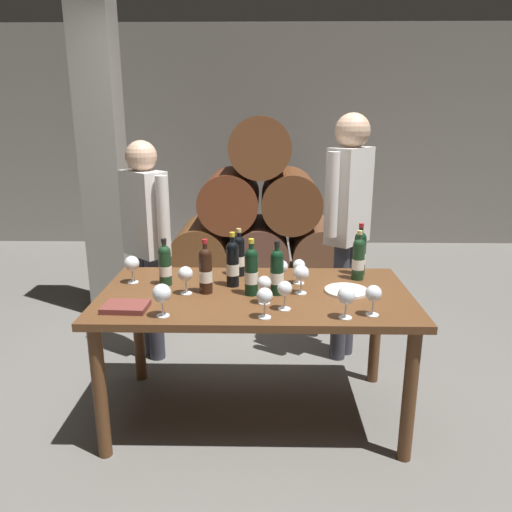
% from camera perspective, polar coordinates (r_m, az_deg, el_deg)
% --- Properties ---
extents(ground_plane, '(14.00, 14.00, 0.00)m').
position_cam_1_polar(ground_plane, '(3.08, -0.07, -17.56)').
color(ground_plane, '#66635E').
extents(cellar_back_wall, '(10.00, 0.24, 2.80)m').
position_cam_1_polar(cellar_back_wall, '(6.78, 0.63, 13.41)').
color(cellar_back_wall, gray).
rests_on(cellar_back_wall, ground_plane).
extents(barrel_stack, '(1.86, 0.90, 1.69)m').
position_cam_1_polar(barrel_stack, '(5.27, 0.47, 4.60)').
color(barrel_stack, brown).
rests_on(barrel_stack, ground_plane).
extents(stone_pillar, '(0.32, 0.32, 2.60)m').
position_cam_1_polar(stone_pillar, '(4.40, -17.10, 10.03)').
color(stone_pillar, gray).
rests_on(stone_pillar, ground_plane).
extents(dining_table, '(1.70, 0.90, 0.76)m').
position_cam_1_polar(dining_table, '(2.77, -0.08, -5.95)').
color(dining_table, brown).
rests_on(dining_table, ground_plane).
extents(wine_bottle_0, '(0.07, 0.07, 0.27)m').
position_cam_1_polar(wine_bottle_0, '(2.86, -10.41, -1.01)').
color(wine_bottle_0, '#19381E').
rests_on(wine_bottle_0, dining_table).
extents(wine_bottle_1, '(0.07, 0.07, 0.30)m').
position_cam_1_polar(wine_bottle_1, '(2.67, 2.42, -1.79)').
color(wine_bottle_1, black).
rests_on(wine_bottle_1, dining_table).
extents(wine_bottle_2, '(0.07, 0.07, 0.31)m').
position_cam_1_polar(wine_bottle_2, '(2.66, -0.54, -1.72)').
color(wine_bottle_2, black).
rests_on(wine_bottle_2, dining_table).
extents(wine_bottle_3, '(0.07, 0.07, 0.29)m').
position_cam_1_polar(wine_bottle_3, '(2.99, -1.98, 0.09)').
color(wine_bottle_3, black).
rests_on(wine_bottle_3, dining_table).
extents(wine_bottle_4, '(0.07, 0.07, 0.30)m').
position_cam_1_polar(wine_bottle_4, '(2.70, -5.82, -1.60)').
color(wine_bottle_4, black).
rests_on(wine_bottle_4, dining_table).
extents(wine_bottle_5, '(0.07, 0.07, 0.31)m').
position_cam_1_polar(wine_bottle_5, '(2.80, -2.71, -0.82)').
color(wine_bottle_5, black).
rests_on(wine_bottle_5, dining_table).
extents(wine_bottle_6, '(0.07, 0.07, 0.32)m').
position_cam_1_polar(wine_bottle_6, '(3.07, 11.84, 0.38)').
color(wine_bottle_6, black).
rests_on(wine_bottle_6, dining_table).
extents(wine_bottle_7, '(0.07, 0.07, 0.30)m').
position_cam_1_polar(wine_bottle_7, '(2.97, 11.69, -0.27)').
color(wine_bottle_7, '#19381E').
rests_on(wine_bottle_7, dining_table).
extents(wine_glass_0, '(0.07, 0.07, 0.15)m').
position_cam_1_polar(wine_glass_0, '(2.54, 0.95, -3.24)').
color(wine_glass_0, white).
rests_on(wine_glass_0, dining_table).
extents(wine_glass_1, '(0.09, 0.09, 0.16)m').
position_cam_1_polar(wine_glass_1, '(2.42, -10.77, -4.29)').
color(wine_glass_1, white).
rests_on(wine_glass_1, dining_table).
extents(wine_glass_2, '(0.09, 0.09, 0.16)m').
position_cam_1_polar(wine_glass_2, '(2.69, 5.21, -2.05)').
color(wine_glass_2, white).
rests_on(wine_glass_2, dining_table).
extents(wine_glass_3, '(0.08, 0.08, 0.15)m').
position_cam_1_polar(wine_glass_3, '(2.36, 1.00, -4.70)').
color(wine_glass_3, white).
rests_on(wine_glass_3, dining_table).
extents(wine_glass_4, '(0.07, 0.07, 0.15)m').
position_cam_1_polar(wine_glass_4, '(2.85, 4.97, -1.20)').
color(wine_glass_4, white).
rests_on(wine_glass_4, dining_table).
extents(wine_glass_5, '(0.08, 0.08, 0.15)m').
position_cam_1_polar(wine_glass_5, '(2.47, 3.32, -3.86)').
color(wine_glass_5, white).
rests_on(wine_glass_5, dining_table).
extents(wine_glass_6, '(0.08, 0.08, 0.16)m').
position_cam_1_polar(wine_glass_6, '(2.70, -8.11, -2.13)').
color(wine_glass_6, white).
rests_on(wine_glass_6, dining_table).
extents(wine_glass_7, '(0.07, 0.07, 0.15)m').
position_cam_1_polar(wine_glass_7, '(2.82, 2.98, -1.34)').
color(wine_glass_7, white).
rests_on(wine_glass_7, dining_table).
extents(wine_glass_8, '(0.09, 0.09, 0.16)m').
position_cam_1_polar(wine_glass_8, '(2.40, 10.33, -4.56)').
color(wine_glass_8, white).
rests_on(wine_glass_8, dining_table).
extents(wine_glass_9, '(0.09, 0.09, 0.16)m').
position_cam_1_polar(wine_glass_9, '(2.94, -14.09, -0.90)').
color(wine_glass_9, white).
rests_on(wine_glass_9, dining_table).
extents(wine_glass_10, '(0.08, 0.08, 0.15)m').
position_cam_1_polar(wine_glass_10, '(2.46, 13.35, -4.30)').
color(wine_glass_10, white).
rests_on(wine_glass_10, dining_table).
extents(tasting_notebook, '(0.23, 0.17, 0.03)m').
position_cam_1_polar(tasting_notebook, '(2.58, -14.75, -5.67)').
color(tasting_notebook, brown).
rests_on(tasting_notebook, dining_table).
extents(serving_plate, '(0.24, 0.24, 0.01)m').
position_cam_1_polar(serving_plate, '(2.78, 10.35, -3.94)').
color(serving_plate, white).
rests_on(serving_plate, dining_table).
extents(sommelier_presenting, '(0.34, 0.40, 1.72)m').
position_cam_1_polar(sommelier_presenting, '(3.43, 10.54, 4.63)').
color(sommelier_presenting, '#383842').
rests_on(sommelier_presenting, ground_plane).
extents(taster_seated_left, '(0.38, 0.36, 1.54)m').
position_cam_1_polar(taster_seated_left, '(3.48, -12.53, 2.61)').
color(taster_seated_left, '#383842').
rests_on(taster_seated_left, ground_plane).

